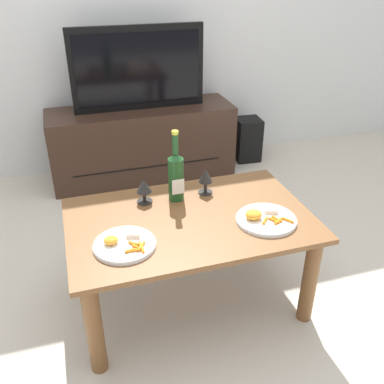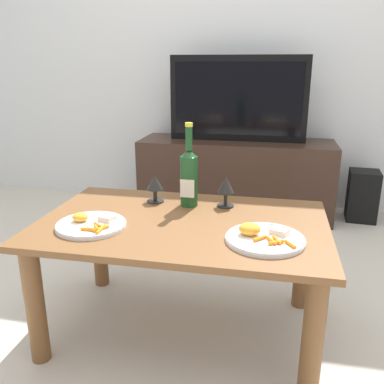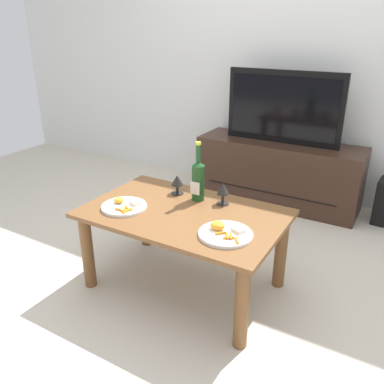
{
  "view_description": "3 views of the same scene",
  "coord_description": "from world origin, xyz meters",
  "views": [
    {
      "loc": [
        -0.47,
        -1.56,
        1.53
      ],
      "look_at": [
        0.03,
        0.07,
        0.58
      ],
      "focal_mm": 39.9,
      "sensor_mm": 36.0,
      "label": 1
    },
    {
      "loc": [
        0.33,
        -1.43,
        1.07
      ],
      "look_at": [
        0.03,
        0.06,
        0.59
      ],
      "focal_mm": 38.25,
      "sensor_mm": 36.0,
      "label": 2
    },
    {
      "loc": [
        1.03,
        -1.68,
        1.44
      ],
      "look_at": [
        0.0,
        0.09,
        0.57
      ],
      "focal_mm": 36.94,
      "sensor_mm": 36.0,
      "label": 3
    }
  ],
  "objects": [
    {
      "name": "ground_plane",
      "position": [
        0.0,
        0.0,
        0.0
      ],
      "size": [
        6.4,
        6.4,
        0.0
      ],
      "primitive_type": "plane",
      "color": "beige"
    },
    {
      "name": "back_wall",
      "position": [
        0.0,
        1.76,
        1.3
      ],
      "size": [
        6.4,
        0.1,
        2.6
      ],
      "primitive_type": "cube",
      "color": "silver",
      "rests_on": "ground_plane"
    },
    {
      "name": "dining_table",
      "position": [
        0.0,
        0.0,
        0.4
      ],
      "size": [
        1.1,
        0.7,
        0.49
      ],
      "color": "brown",
      "rests_on": "ground_plane"
    },
    {
      "name": "tv_stand",
      "position": [
        0.06,
        1.45,
        0.27
      ],
      "size": [
        1.37,
        0.43,
        0.54
      ],
      "color": "#382319",
      "rests_on": "ground_plane"
    },
    {
      "name": "tv_screen",
      "position": [
        0.06,
        1.45,
        0.83
      ],
      "size": [
        0.95,
        0.05,
        0.58
      ],
      "color": "black",
      "rests_on": "tv_stand"
    },
    {
      "name": "wine_bottle",
      "position": [
        -0.01,
        0.18,
        0.62
      ],
      "size": [
        0.07,
        0.08,
        0.35
      ],
      "color": "#19471E",
      "rests_on": "dining_table"
    },
    {
      "name": "goblet_left",
      "position": [
        -0.17,
        0.2,
        0.57
      ],
      "size": [
        0.08,
        0.08,
        0.12
      ],
      "color": "black",
      "rests_on": "dining_table"
    },
    {
      "name": "goblet_right",
      "position": [
        0.14,
        0.2,
        0.57
      ],
      "size": [
        0.07,
        0.07,
        0.13
      ],
      "color": "black",
      "rests_on": "dining_table"
    },
    {
      "name": "dinner_plate_left",
      "position": [
        -0.32,
        -0.13,
        0.5
      ],
      "size": [
        0.26,
        0.26,
        0.04
      ],
      "color": "white",
      "rests_on": "dining_table"
    },
    {
      "name": "dinner_plate_right",
      "position": [
        0.31,
        -0.13,
        0.5
      ],
      "size": [
        0.27,
        0.27,
        0.05
      ],
      "color": "white",
      "rests_on": "dining_table"
    }
  ]
}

